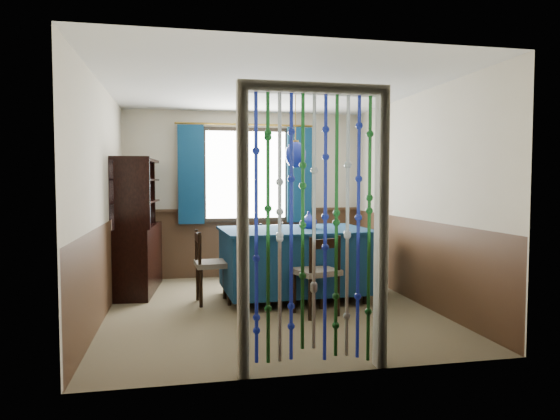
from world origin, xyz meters
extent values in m
plane|color=brown|center=(0.00, 0.00, 0.00)|extent=(4.00, 4.00, 0.00)
plane|color=silver|center=(0.00, 0.00, 2.50)|extent=(4.00, 4.00, 0.00)
plane|color=beige|center=(0.00, 2.00, 1.25)|extent=(3.60, 0.00, 3.60)
plane|color=beige|center=(0.00, -2.00, 1.25)|extent=(3.60, 0.00, 3.60)
plane|color=beige|center=(-1.80, 0.00, 1.25)|extent=(0.00, 4.00, 4.00)
plane|color=beige|center=(1.80, 0.00, 1.25)|extent=(0.00, 4.00, 4.00)
plane|color=#412918|center=(0.00, 1.99, 0.50)|extent=(3.60, 0.00, 3.60)
plane|color=#412918|center=(0.00, -1.99, 0.50)|extent=(3.60, 0.00, 3.60)
plane|color=#412918|center=(-1.79, 0.00, 0.50)|extent=(0.00, 4.00, 4.00)
plane|color=#412918|center=(1.79, 0.00, 0.50)|extent=(0.00, 4.00, 4.00)
cube|color=black|center=(0.00, 1.95, 1.55)|extent=(1.32, 0.12, 1.42)
cube|color=#0E2D4C|center=(0.40, 0.40, 0.48)|extent=(1.79, 1.26, 0.72)
cube|color=#0E2D4C|center=(0.40, 0.40, 0.85)|extent=(1.85, 1.32, 0.03)
cylinder|color=black|center=(-0.31, -0.10, 0.07)|extent=(0.07, 0.07, 0.14)
cylinder|color=black|center=(1.16, -0.02, 0.07)|extent=(0.07, 0.07, 0.14)
cylinder|color=black|center=(-0.35, 0.82, 0.07)|extent=(0.07, 0.07, 0.14)
cylinder|color=black|center=(1.12, 0.89, 0.07)|extent=(0.07, 0.07, 0.14)
cylinder|color=black|center=(0.34, -0.58, 0.22)|extent=(0.04, 0.04, 0.44)
cylinder|color=black|center=(0.67, -0.48, 0.22)|extent=(0.04, 0.04, 0.44)
cylinder|color=black|center=(0.24, -0.26, 0.22)|extent=(0.04, 0.04, 0.44)
cylinder|color=black|center=(0.58, -0.16, 0.22)|extent=(0.04, 0.04, 0.44)
cube|color=#5B5549|center=(0.46, -0.37, 0.47)|extent=(0.53, 0.52, 0.06)
cube|color=black|center=(0.51, -0.54, 0.80)|extent=(0.37, 0.15, 0.10)
cylinder|color=black|center=(0.34, -0.59, 0.66)|extent=(0.04, 0.04, 0.43)
cylinder|color=black|center=(0.68, -0.49, 0.66)|extent=(0.04, 0.04, 0.43)
cylinder|color=black|center=(0.45, 1.39, 0.22)|extent=(0.04, 0.04, 0.44)
cylinder|color=black|center=(0.12, 1.27, 0.22)|extent=(0.04, 0.04, 0.44)
cylinder|color=black|center=(0.56, 1.08, 0.22)|extent=(0.04, 0.04, 0.44)
cylinder|color=black|center=(0.23, 0.96, 0.22)|extent=(0.04, 0.04, 0.44)
cube|color=#5B5549|center=(0.34, 1.18, 0.47)|extent=(0.54, 0.53, 0.06)
cube|color=black|center=(0.28, 1.34, 0.79)|extent=(0.36, 0.16, 0.10)
cylinder|color=black|center=(0.44, 1.40, 0.65)|extent=(0.04, 0.04, 0.43)
cylinder|color=black|center=(0.11, 1.28, 0.65)|extent=(0.04, 0.04, 0.43)
cylinder|color=black|center=(-0.78, 0.54, 0.22)|extent=(0.04, 0.04, 0.44)
cylinder|color=black|center=(-0.76, 0.19, 0.22)|extent=(0.04, 0.04, 0.44)
cylinder|color=black|center=(-0.45, 0.56, 0.22)|extent=(0.04, 0.04, 0.44)
cylinder|color=black|center=(-0.43, 0.22, 0.22)|extent=(0.04, 0.04, 0.44)
cube|color=#5B5549|center=(-0.61, 0.38, 0.47)|extent=(0.44, 0.46, 0.06)
cube|color=black|center=(-0.78, 0.37, 0.79)|extent=(0.07, 0.37, 0.10)
cylinder|color=black|center=(-0.79, 0.54, 0.66)|extent=(0.04, 0.04, 0.43)
cylinder|color=black|center=(-0.77, 0.19, 0.66)|extent=(0.04, 0.04, 0.43)
cylinder|color=black|center=(1.53, 0.34, 0.20)|extent=(0.04, 0.04, 0.41)
cylinder|color=black|center=(1.52, 0.66, 0.20)|extent=(0.04, 0.04, 0.41)
cylinder|color=black|center=(1.23, 0.33, 0.20)|extent=(0.04, 0.04, 0.41)
cylinder|color=black|center=(1.22, 0.65, 0.20)|extent=(0.04, 0.04, 0.41)
cube|color=#5B5549|center=(1.38, 0.50, 0.44)|extent=(0.39, 0.41, 0.05)
cube|color=black|center=(1.54, 0.50, 0.74)|extent=(0.05, 0.34, 0.09)
cylinder|color=black|center=(1.54, 0.34, 0.61)|extent=(0.04, 0.04, 0.40)
cylinder|color=black|center=(1.53, 0.66, 0.61)|extent=(0.04, 0.04, 0.40)
cube|color=black|center=(-1.54, 1.20, 0.44)|extent=(0.58, 1.37, 0.87)
cube|color=black|center=(-1.54, 0.56, 1.31)|extent=(0.42, 0.09, 0.87)
cube|color=black|center=(-1.54, 1.84, 1.31)|extent=(0.42, 0.09, 0.87)
cube|color=black|center=(-1.54, 1.20, 1.73)|extent=(0.53, 1.37, 0.04)
cube|color=black|center=(-1.75, 1.20, 1.31)|extent=(0.15, 1.32, 0.87)
cube|color=black|center=(-1.51, 1.20, 1.18)|extent=(0.48, 1.29, 0.02)
cube|color=black|center=(-1.51, 1.20, 1.47)|extent=(0.48, 1.29, 0.02)
cylinder|color=olive|center=(0.40, 0.40, 2.14)|extent=(0.01, 0.01, 0.72)
ellipsoid|color=navy|center=(0.40, 0.40, 1.78)|extent=(0.26, 0.26, 0.31)
cylinder|color=olive|center=(0.40, 0.40, 1.94)|extent=(0.08, 0.08, 0.03)
imported|color=navy|center=(0.58, 0.43, 0.97)|extent=(0.20, 0.20, 0.19)
imported|color=beige|center=(-1.49, 0.96, 1.22)|extent=(0.24, 0.24, 0.05)
imported|color=beige|center=(-1.49, 1.48, 0.97)|extent=(0.24, 0.24, 0.20)
camera|label=1|loc=(-0.99, -5.55, 1.45)|focal=32.00mm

